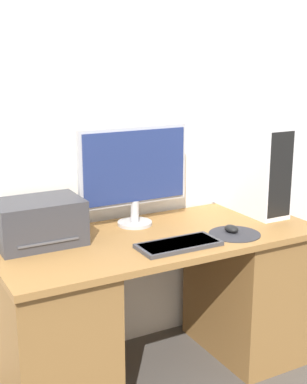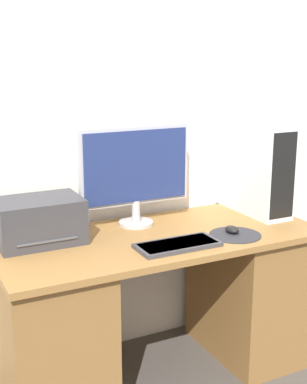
{
  "view_description": "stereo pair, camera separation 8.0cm",
  "coord_description": "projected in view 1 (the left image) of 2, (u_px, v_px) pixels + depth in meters",
  "views": [
    {
      "loc": [
        -1.14,
        -1.72,
        1.53
      ],
      "look_at": [
        -0.03,
        0.33,
        0.93
      ],
      "focal_mm": 50.0,
      "sensor_mm": 36.0,
      "label": 1
    },
    {
      "loc": [
        -1.07,
        -1.75,
        1.53
      ],
      "look_at": [
        -0.03,
        0.33,
        0.93
      ],
      "focal_mm": 50.0,
      "sensor_mm": 36.0,
      "label": 2
    }
  ],
  "objects": [
    {
      "name": "printer",
      "position": [
        39.0,
        222.0,
        2.33
      ],
      "size": [
        0.37,
        0.26,
        0.2
      ],
      "color": "#38383D",
      "rests_on": "desk"
    },
    {
      "name": "keyboard",
      "position": [
        178.0,
        245.0,
        2.31
      ],
      "size": [
        0.36,
        0.16,
        0.02
      ],
      "color": "#3D3D42",
      "rests_on": "desk"
    },
    {
      "name": "mouse",
      "position": [
        231.0,
        229.0,
        2.49
      ],
      "size": [
        0.06,
        0.08,
        0.03
      ],
      "color": "black",
      "rests_on": "mousepad"
    },
    {
      "name": "computer_tower",
      "position": [
        251.0,
        167.0,
        2.8
      ],
      "size": [
        0.16,
        0.46,
        0.47
      ],
      "color": "white",
      "rests_on": "desk"
    },
    {
      "name": "wall_back",
      "position": [
        122.0,
        92.0,
        2.63
      ],
      "size": [
        6.4,
        0.05,
        2.7
      ],
      "color": "white",
      "rests_on": "ground_plane"
    },
    {
      "name": "desk",
      "position": [
        159.0,
        304.0,
        2.55
      ],
      "size": [
        1.51,
        0.65,
        0.72
      ],
      "color": "olive",
      "rests_on": "ground_plane"
    },
    {
      "name": "monitor",
      "position": [
        134.0,
        170.0,
        2.55
      ],
      "size": [
        0.56,
        0.17,
        0.48
      ],
      "color": "#B7B7BC",
      "rests_on": "desk"
    },
    {
      "name": "mousepad",
      "position": [
        235.0,
        234.0,
        2.47
      ],
      "size": [
        0.24,
        0.24,
        0.0
      ],
      "color": "#2D2D33",
      "rests_on": "desk"
    }
  ]
}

